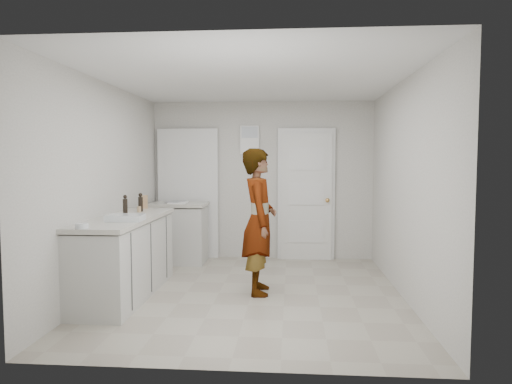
# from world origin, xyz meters

# --- Properties ---
(ground) EXTENTS (4.00, 4.00, 0.00)m
(ground) POSITION_xyz_m (0.00, 0.00, 0.00)
(ground) COLOR gray
(ground) RESTS_ON ground
(room_shell) EXTENTS (4.00, 4.00, 4.00)m
(room_shell) POSITION_xyz_m (-0.17, 1.95, 1.02)
(room_shell) COLOR #B1AFA7
(room_shell) RESTS_ON ground
(main_counter) EXTENTS (0.64, 1.96, 0.93)m
(main_counter) POSITION_xyz_m (-1.45, -0.20, 0.43)
(main_counter) COLOR beige
(main_counter) RESTS_ON ground
(side_counter) EXTENTS (0.84, 0.61, 0.93)m
(side_counter) POSITION_xyz_m (-1.25, 1.55, 0.43)
(side_counter) COLOR beige
(side_counter) RESTS_ON ground
(person) EXTENTS (0.46, 0.66, 1.71)m
(person) POSITION_xyz_m (0.09, 0.04, 0.86)
(person) COLOR silver
(person) RESTS_ON ground
(cake_mix_box) EXTENTS (0.12, 0.08, 0.18)m
(cake_mix_box) POSITION_xyz_m (-1.52, 0.70, 1.01)
(cake_mix_box) COLOR #A17850
(cake_mix_box) RESTS_ON main_counter
(spice_jar) EXTENTS (0.05, 0.05, 0.07)m
(spice_jar) POSITION_xyz_m (-1.44, 0.27, 0.96)
(spice_jar) COLOR tan
(spice_jar) RESTS_ON main_counter
(oil_cruet_a) EXTENTS (0.06, 0.06, 0.24)m
(oil_cruet_a) POSITION_xyz_m (-1.45, 0.35, 1.04)
(oil_cruet_a) COLOR black
(oil_cruet_a) RESTS_ON main_counter
(oil_cruet_b) EXTENTS (0.06, 0.06, 0.25)m
(oil_cruet_b) POSITION_xyz_m (-1.47, -0.13, 1.04)
(oil_cruet_b) COLOR black
(oil_cruet_b) RESTS_ON main_counter
(baking_dish) EXTENTS (0.39, 0.28, 0.07)m
(baking_dish) POSITION_xyz_m (-1.32, -0.53, 0.96)
(baking_dish) COLOR silver
(baking_dish) RESTS_ON main_counter
(egg_bowl) EXTENTS (0.12, 0.12, 0.05)m
(egg_bowl) POSITION_xyz_m (-1.54, -1.10, 0.95)
(egg_bowl) COLOR silver
(egg_bowl) RESTS_ON main_counter
(papers) EXTENTS (0.29, 0.36, 0.01)m
(papers) POSITION_xyz_m (-1.26, 1.54, 0.93)
(papers) COLOR white
(papers) RESTS_ON side_counter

